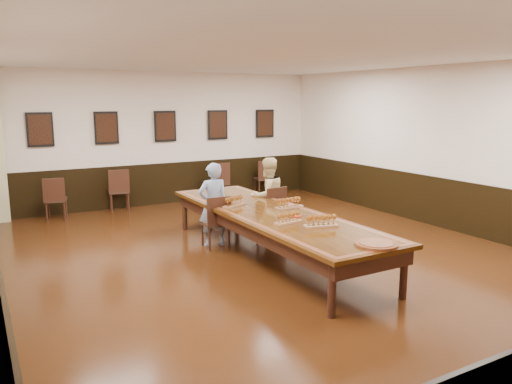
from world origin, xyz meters
TOP-DOWN VIEW (x-y plane):
  - floor at (0.00, 0.00)m, footprint 8.00×10.00m
  - ceiling at (0.00, 0.00)m, footprint 8.00×10.00m
  - wall_back at (0.00, 5.01)m, footprint 8.00×0.02m
  - wall_right at (4.01, 0.00)m, footprint 0.02×10.00m
  - chair_man at (-0.55, 0.96)m, footprint 0.46×0.50m
  - chair_woman at (0.71, 1.19)m, footprint 0.47×0.51m
  - spare_chair_a at (-2.65, 4.50)m, footprint 0.53×0.56m
  - spare_chair_b at (-1.25, 4.70)m, footprint 0.53×0.57m
  - spare_chair_c at (1.24, 4.55)m, footprint 0.58×0.61m
  - spare_chair_d at (2.64, 4.74)m, footprint 0.52×0.56m
  - person_man at (-0.54, 1.06)m, footprint 0.56×0.39m
  - person_woman at (0.70, 1.29)m, footprint 0.77×0.62m
  - pink_phone at (0.60, 0.31)m, footprint 0.09×0.14m
  - wainscoting at (0.00, 0.00)m, footprint 8.00×10.00m
  - conference_table at (0.00, 0.00)m, footprint 1.40×5.00m
  - posters at (0.00, 4.94)m, footprint 6.14×0.04m
  - flight_a at (-0.31, 0.71)m, footprint 0.49×0.34m
  - flight_b at (0.42, 0.11)m, footprint 0.49×0.17m
  - flight_c at (-0.16, -0.74)m, footprint 0.46×0.20m
  - flight_d at (0.13, -1.15)m, footprint 0.50×0.27m
  - red_plate_grp at (0.16, -0.44)m, footprint 0.19×0.19m
  - carved_platter at (0.16, -2.24)m, footprint 0.56×0.56m

SIDE VIEW (x-z plane):
  - floor at x=0.00m, z-range -0.02..0.00m
  - chair_man at x=-0.55m, z-range 0.00..0.92m
  - spare_chair_a at x=-2.65m, z-range 0.00..0.92m
  - chair_woman at x=0.71m, z-range 0.00..0.94m
  - spare_chair_d at x=2.64m, z-range 0.00..0.94m
  - spare_chair_b at x=-1.25m, z-range 0.00..0.98m
  - spare_chair_c at x=1.24m, z-range 0.00..0.99m
  - wainscoting at x=0.00m, z-range 0.00..1.00m
  - conference_table at x=0.00m, z-range 0.23..0.99m
  - person_woman at x=0.70m, z-range 0.00..1.46m
  - person_man at x=-0.54m, z-range 0.00..1.47m
  - pink_phone at x=0.60m, z-range 0.75..0.76m
  - red_plate_grp at x=0.16m, z-range 0.75..0.77m
  - carved_platter at x=0.16m, z-range 0.75..0.79m
  - flight_c at x=-0.16m, z-range 0.74..0.91m
  - flight_a at x=-0.31m, z-range 0.74..0.92m
  - flight_d at x=0.13m, z-range 0.74..0.92m
  - flight_b at x=0.42m, z-range 0.74..0.93m
  - wall_back at x=0.00m, z-range 0.00..3.20m
  - wall_right at x=4.01m, z-range 0.00..3.20m
  - posters at x=0.00m, z-range 1.53..2.27m
  - ceiling at x=0.00m, z-range 3.20..3.22m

